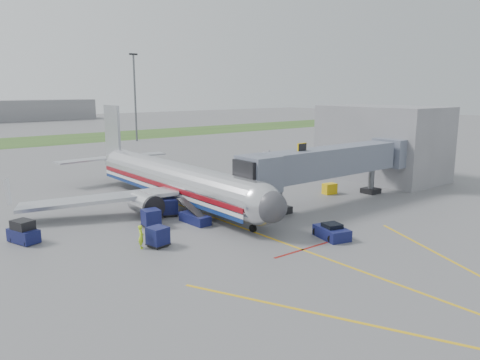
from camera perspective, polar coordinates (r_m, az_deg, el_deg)
ground at (r=39.80m, az=3.46°, el=-6.98°), size 400.00×400.00×0.00m
grass_strip at (r=121.39m, az=-26.33°, el=4.10°), size 300.00×25.00×0.01m
apron_markings at (r=34.98m, az=11.70°, el=-9.78°), size 21.52×50.00×0.01m
airliner at (r=51.13m, az=-8.00°, el=0.05°), size 32.10×35.67×10.25m
jet_bridge at (r=51.17m, az=10.51°, el=2.06°), size 25.30×4.00×6.90m
terminal at (r=67.61m, az=16.92°, el=4.37°), size 10.00×16.00×10.00m
light_mast_right at (r=114.74m, az=-12.68°, el=10.03°), size 2.00×0.44×20.40m
pushback_tug at (r=40.08m, az=11.13°, el=-6.24°), size 2.59×3.44×1.28m
baggage_tug at (r=42.08m, az=-24.90°, el=-5.84°), size 2.17×2.97×1.87m
baggage_cart_a at (r=46.69m, az=-8.62°, el=-3.28°), size 1.98×1.98×1.67m
baggage_cart_b at (r=43.13m, az=-10.79°, el=-4.59°), size 1.66×1.66×1.62m
baggage_cart_c at (r=37.88m, az=-9.99°, el=-6.80°), size 1.70×1.70×1.57m
belt_loader at (r=43.90m, az=-5.55°, el=-4.61°), size 1.49×4.16×2.01m
ground_power_cart at (r=56.66m, az=10.86°, el=-1.05°), size 1.73×1.30×1.26m
ramp_worker at (r=37.61m, az=-11.96°, el=-6.79°), size 0.70×0.81×1.87m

